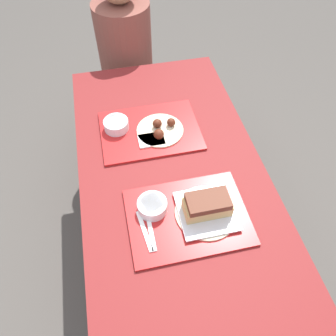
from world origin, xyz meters
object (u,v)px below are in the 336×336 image
brisket_sandwich_plate (207,208)px  bowl_coleslaw_far (116,124)px  tray_near (188,217)px  person_seated_across (124,43)px  bowl_coleslaw_near (152,206)px  tray_far (150,131)px  wings_plate_far (161,129)px

brisket_sandwich_plate → bowl_coleslaw_far: brisket_sandwich_plate is taller
tray_near → person_seated_across: bearing=93.6°
tray_near → bowl_coleslaw_near: 0.14m
tray_far → person_seated_across: person_seated_across is taller
brisket_sandwich_plate → person_seated_across: person_seated_across is taller
bowl_coleslaw_far → wings_plate_far: (0.19, -0.06, -0.01)m
person_seated_across → bowl_coleslaw_far: bearing=-100.4°
person_seated_across → tray_near: bearing=-86.4°
bowl_coleslaw_far → tray_near: bearing=-68.3°
wings_plate_far → person_seated_across: size_ratio=0.28×
tray_far → brisket_sandwich_plate: bearing=-74.9°
bowl_coleslaw_far → tray_far: bearing=-15.4°
tray_far → bowl_coleslaw_far: bowl_coleslaw_far is taller
bowl_coleslaw_near → brisket_sandwich_plate: 0.20m
bowl_coleslaw_near → bowl_coleslaw_far: (-0.08, 0.46, 0.00)m
bowl_coleslaw_far → person_seated_across: person_seated_across is taller
bowl_coleslaw_near → person_seated_across: (0.05, 1.15, -0.02)m
tray_near → bowl_coleslaw_far: bowl_coleslaw_far is taller
tray_near → person_seated_across: (-0.08, 1.21, 0.01)m
bowl_coleslaw_far → person_seated_across: size_ratio=0.15×
tray_far → wings_plate_far: wings_plate_far is taller
bowl_coleslaw_near → brisket_sandwich_plate: size_ratio=0.47×
person_seated_across → tray_far: bearing=-88.5°
wings_plate_far → brisket_sandwich_plate: bearing=-79.6°
bowl_coleslaw_near → person_seated_across: bearing=87.7°
bowl_coleslaw_near → bowl_coleslaw_far: size_ratio=1.00×
tray_near → brisket_sandwich_plate: (0.07, -0.00, 0.04)m
tray_far → person_seated_across: size_ratio=0.59×
bowl_coleslaw_near → person_seated_across: person_seated_across is taller
bowl_coleslaw_far → bowl_coleslaw_near: bearing=-79.9°
tray_far → tray_near: bearing=-83.2°
wings_plate_far → tray_far: bearing=154.7°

